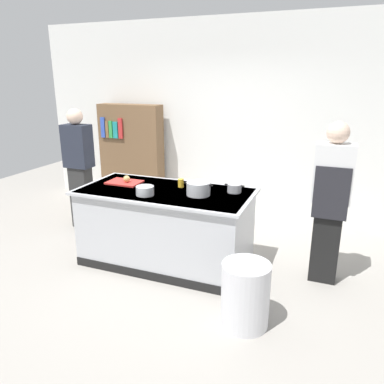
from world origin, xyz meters
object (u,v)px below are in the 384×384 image
object	(u,v)px
bookshelf	(132,155)
sauce_pan	(234,188)
person_chef	(330,200)
person_guest	(79,166)
stock_pot	(198,189)
juice_cup	(181,183)
onion	(127,179)
mixing_bowl	(145,191)
trash_bin	(245,295)

from	to	relation	value
bookshelf	sauce_pan	bearing A→B (deg)	-35.22
person_chef	person_guest	distance (m)	3.41
stock_pot	juice_cup	size ratio (longest dim) A/B	3.25
sauce_pan	person_guest	distance (m)	2.41
stock_pot	bookshelf	bearing A→B (deg)	136.24
onion	bookshelf	xyz separation A→B (m)	(-0.95, 1.72, -0.11)
person_guest	onion	bearing A→B (deg)	45.28
sauce_pan	bookshelf	xyz separation A→B (m)	(-2.24, 1.58, -0.09)
stock_pot	person_chef	xyz separation A→B (m)	(1.35, 0.29, -0.06)
sauce_pan	juice_cup	xyz separation A→B (m)	(-0.63, -0.03, 0.00)
sauce_pan	person_guest	size ratio (longest dim) A/B	0.13
stock_pot	person_guest	world-z (taller)	person_guest
person_chef	bookshelf	xyz separation A→B (m)	(-3.25, 1.53, -0.06)
stock_pot	mixing_bowl	bearing A→B (deg)	-158.11
onion	person_chef	bearing A→B (deg)	4.78
person_guest	bookshelf	bearing A→B (deg)	153.71
onion	sauce_pan	distance (m)	1.30
onion	person_guest	xyz separation A→B (m)	(-1.09, 0.51, -0.05)
mixing_bowl	bookshelf	size ratio (longest dim) A/B	0.12
juice_cup	bookshelf	xyz separation A→B (m)	(-1.61, 1.62, -0.10)
onion	juice_cup	size ratio (longest dim) A/B	0.81
person_guest	bookshelf	distance (m)	1.22
onion	sauce_pan	size ratio (longest dim) A/B	0.36
trash_bin	person_guest	size ratio (longest dim) A/B	0.35
person_chef	person_guest	bearing A→B (deg)	100.41
stock_pot	person_chef	world-z (taller)	person_chef
person_chef	bookshelf	world-z (taller)	person_chef
mixing_bowl	bookshelf	xyz separation A→B (m)	(-1.37, 2.04, -0.10)
stock_pot	bookshelf	world-z (taller)	bookshelf
sauce_pan	stock_pot	bearing A→B (deg)	-144.62
sauce_pan	bookshelf	distance (m)	2.75
trash_bin	onion	bearing A→B (deg)	152.44
mixing_bowl	person_chef	size ratio (longest dim) A/B	0.11
mixing_bowl	trash_bin	size ratio (longest dim) A/B	0.33
stock_pot	trash_bin	xyz separation A→B (m)	(0.74, -0.79, -0.67)
stock_pot	bookshelf	xyz separation A→B (m)	(-1.90, 1.82, -0.12)
person_chef	bookshelf	bearing A→B (deg)	80.54
stock_pot	bookshelf	size ratio (longest dim) A/B	0.19
juice_cup	trash_bin	xyz separation A→B (m)	(1.03, -0.99, -0.65)
trash_bin	person_chef	xyz separation A→B (m)	(0.61, 1.08, 0.62)
onion	stock_pot	xyz separation A→B (m)	(0.95, -0.10, 0.01)
stock_pot	mixing_bowl	size ratio (longest dim) A/B	1.66
juice_cup	bookshelf	size ratio (longest dim) A/B	0.06
onion	stock_pot	bearing A→B (deg)	-5.88
mixing_bowl	juice_cup	xyz separation A→B (m)	(0.24, 0.42, 0.00)
onion	person_guest	bearing A→B (deg)	154.89
sauce_pan	trash_bin	xyz separation A→B (m)	(0.40, -1.03, -0.65)
stock_pot	sauce_pan	size ratio (longest dim) A/B	1.45
stock_pot	sauce_pan	bearing A→B (deg)	35.38
mixing_bowl	person_guest	distance (m)	1.72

